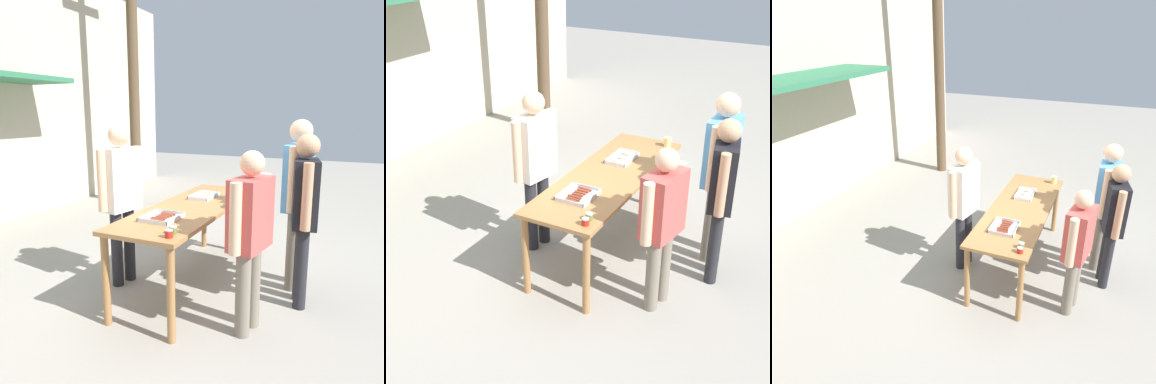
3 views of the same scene
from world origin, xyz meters
TOP-DOWN VIEW (x-y plane):
  - ground_plane at (0.00, 0.00)m, footprint 24.00×24.00m
  - serving_table at (0.00, 0.00)m, footprint 2.35×0.78m
  - food_tray_sausages at (-0.60, 0.04)m, footprint 0.37×0.32m
  - food_tray_buns at (0.42, 0.04)m, footprint 0.41×0.24m
  - condiment_jar_mustard at (-1.04, -0.27)m, footprint 0.07×0.07m
  - condiment_jar_ketchup at (-0.94, -0.26)m, footprint 0.07×0.07m
  - beer_cup at (1.03, -0.26)m, footprint 0.09×0.09m
  - person_server_behind_table at (-0.32, 0.69)m, footprint 0.60×0.30m
  - person_customer_holding_hotdog at (-0.67, -0.84)m, footprint 0.61×0.31m
  - person_customer_with_cup at (0.38, -1.05)m, footprint 0.65×0.26m
  - person_customer_waiting_in_line at (0.00, -1.17)m, footprint 0.57×0.30m
  - utility_pole at (2.89, 2.60)m, footprint 1.10×0.21m

SIDE VIEW (x-z plane):
  - ground_plane at x=0.00m, z-range 0.00..0.00m
  - serving_table at x=0.00m, z-range 0.34..1.23m
  - food_tray_sausages at x=-0.60m, z-range 0.88..0.92m
  - food_tray_buns at x=0.42m, z-range 0.88..0.93m
  - condiment_jar_mustard at x=-1.04m, z-range 0.89..0.95m
  - condiment_jar_ketchup at x=-0.94m, z-range 0.89..0.95m
  - person_customer_holding_hotdog at x=-0.67m, z-range 0.14..1.72m
  - beer_cup at x=1.03m, z-range 0.89..0.99m
  - person_customer_waiting_in_line at x=0.00m, z-range 0.17..1.85m
  - person_server_behind_table at x=-0.32m, z-range 0.17..1.93m
  - person_customer_with_cup at x=0.38m, z-range 0.17..1.98m
  - utility_pole at x=2.89m, z-range 0.09..6.05m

